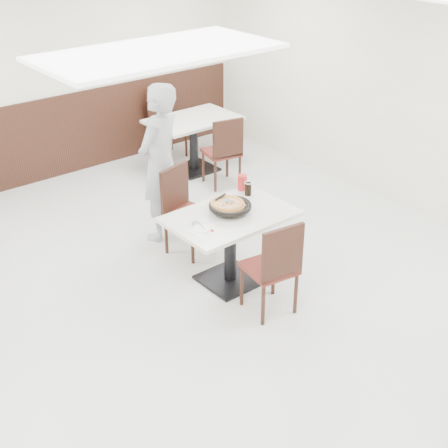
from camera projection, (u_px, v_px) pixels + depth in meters
floor at (214, 285)px, 6.22m from camera, size 7.00×7.00×0.00m
wall_back at (43, 75)px, 7.94m from camera, size 6.00×0.04×2.80m
wall_right at (415, 93)px, 7.22m from camera, size 0.04×7.00×2.80m
wainscot_back at (52, 138)px, 8.33m from camera, size 5.90×0.03×1.10m
fluo_panel_a at (159, 52)px, 3.04m from camera, size 1.20×0.60×0.02m
main_table at (230, 248)px, 6.11m from camera, size 1.24×0.86×0.75m
chair_near at (269, 266)px, 5.65m from camera, size 0.48×0.48×0.95m
chair_far at (189, 212)px, 6.59m from camera, size 0.52×0.52×0.95m
trivet at (233, 208)px, 6.02m from camera, size 0.13×0.13×0.04m
pizza_pan at (230, 208)px, 5.96m from camera, size 0.34×0.34×0.01m
pizza at (227, 205)px, 5.98m from camera, size 0.37×0.37×0.02m
pizza_server at (229, 201)px, 5.98m from camera, size 0.08×0.09×0.00m
napkin at (200, 231)px, 5.65m from camera, size 0.19×0.19×0.00m
side_plate at (202, 229)px, 5.67m from camera, size 0.18×0.18×0.01m
fork at (202, 225)px, 5.71m from camera, size 0.05×0.15×0.00m
cola_glass at (248, 189)px, 6.29m from camera, size 0.07×0.07×0.13m
red_cup at (242, 182)px, 6.39m from camera, size 0.10×0.10×0.16m
diner_person at (160, 163)px, 6.72m from camera, size 0.76×0.64×1.76m
bg_table_right at (194, 144)px, 8.61m from camera, size 1.23×0.85×0.75m
bg_chair_right_near at (221, 151)px, 8.14m from camera, size 0.50×0.50×0.95m
bg_chair_right_far at (168, 125)px, 9.02m from camera, size 0.43×0.43×0.95m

